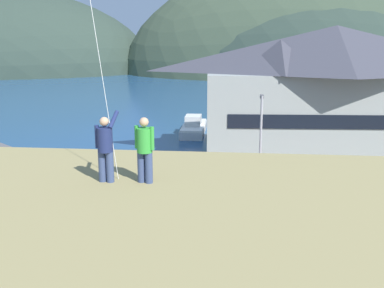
{
  "coord_description": "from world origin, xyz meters",
  "views": [
    {
      "loc": [
        2.92,
        -20.66,
        11.04
      ],
      "look_at": [
        0.02,
        9.0,
        3.95
      ],
      "focal_mm": 44.16,
      "sensor_mm": 36.0,
      "label": 1
    }
  ],
  "objects_px": {
    "parked_car_back_row_left": "(342,248)",
    "parked_car_front_row_end": "(243,254)",
    "harbor_lodge": "(333,91)",
    "parked_car_mid_row_far": "(182,205)",
    "person_companion": "(145,148)",
    "moored_boat_wharfside": "(194,127)",
    "parked_car_front_row_red": "(108,197)",
    "parking_light_pole": "(261,139)",
    "parked_car_lone_by_shed": "(266,196)",
    "wharf_dock": "(226,129)",
    "person_kite_flyer": "(105,147)",
    "parked_car_back_row_right": "(345,203)",
    "parked_car_front_row_silver": "(106,241)"
  },
  "relations": [
    {
      "from": "parked_car_back_row_left",
      "to": "parked_car_front_row_end",
      "type": "bearing_deg",
      "value": -167.3
    },
    {
      "from": "harbor_lodge",
      "to": "parked_car_mid_row_far",
      "type": "bearing_deg",
      "value": -126.98
    },
    {
      "from": "person_companion",
      "to": "parked_car_front_row_end",
      "type": "bearing_deg",
      "value": 71.62
    },
    {
      "from": "moored_boat_wharfside",
      "to": "parked_car_front_row_end",
      "type": "distance_m",
      "value": 31.34
    },
    {
      "from": "parked_car_front_row_red",
      "to": "parking_light_pole",
      "type": "bearing_deg",
      "value": 23.52
    },
    {
      "from": "parked_car_mid_row_far",
      "to": "parked_car_lone_by_shed",
      "type": "bearing_deg",
      "value": 22.64
    },
    {
      "from": "wharf_dock",
      "to": "person_companion",
      "type": "relative_size",
      "value": 6.91
    },
    {
      "from": "parked_car_front_row_red",
      "to": "person_kite_flyer",
      "type": "distance_m",
      "value": 17.54
    },
    {
      "from": "wharf_dock",
      "to": "parked_car_back_row_right",
      "type": "bearing_deg",
      "value": -72.54
    },
    {
      "from": "person_companion",
      "to": "person_kite_flyer",
      "type": "bearing_deg",
      "value": -178.46
    },
    {
      "from": "parked_car_back_row_left",
      "to": "parked_car_front_row_red",
      "type": "relative_size",
      "value": 1.02
    },
    {
      "from": "moored_boat_wharfside",
      "to": "parked_car_back_row_left",
      "type": "bearing_deg",
      "value": -71.72
    },
    {
      "from": "parked_car_front_row_silver",
      "to": "parked_car_back_row_left",
      "type": "height_order",
      "value": "same"
    },
    {
      "from": "harbor_lodge",
      "to": "parking_light_pole",
      "type": "height_order",
      "value": "harbor_lodge"
    },
    {
      "from": "wharf_dock",
      "to": "parking_light_pole",
      "type": "relative_size",
      "value": 1.75
    },
    {
      "from": "parked_car_front_row_end",
      "to": "person_kite_flyer",
      "type": "xyz_separation_m",
      "value": [
        -3.83,
        -8.45,
        7.06
      ]
    },
    {
      "from": "harbor_lodge",
      "to": "person_kite_flyer",
      "type": "xyz_separation_m",
      "value": [
        -11.46,
        -29.23,
        1.99
      ]
    },
    {
      "from": "harbor_lodge",
      "to": "parked_car_back_row_right",
      "type": "xyz_separation_m",
      "value": [
        -1.49,
        -13.47,
        -5.08
      ]
    },
    {
      "from": "parked_car_lone_by_shed",
      "to": "person_companion",
      "type": "distance_m",
      "value": 18.44
    },
    {
      "from": "parked_car_lone_by_shed",
      "to": "person_kite_flyer",
      "type": "height_order",
      "value": "person_kite_flyer"
    },
    {
      "from": "parked_car_lone_by_shed",
      "to": "harbor_lodge",
      "type": "bearing_deg",
      "value": 64.28
    },
    {
      "from": "harbor_lodge",
      "to": "parked_car_front_row_end",
      "type": "xyz_separation_m",
      "value": [
        -7.63,
        -20.78,
        -5.08
      ]
    },
    {
      "from": "moored_boat_wharfside",
      "to": "parked_car_lone_by_shed",
      "type": "bearing_deg",
      "value": -73.62
    },
    {
      "from": "parked_car_front_row_red",
      "to": "parking_light_pole",
      "type": "height_order",
      "value": "parking_light_pole"
    },
    {
      "from": "moored_boat_wharfside",
      "to": "person_companion",
      "type": "bearing_deg",
      "value": -86.49
    },
    {
      "from": "parked_car_lone_by_shed",
      "to": "parked_car_back_row_left",
      "type": "bearing_deg",
      "value": -65.79
    },
    {
      "from": "moored_boat_wharfside",
      "to": "person_companion",
      "type": "distance_m",
      "value": 40.09
    },
    {
      "from": "person_kite_flyer",
      "to": "parking_light_pole",
      "type": "bearing_deg",
      "value": 75.65
    },
    {
      "from": "parked_car_lone_by_shed",
      "to": "parked_car_front_row_red",
      "type": "xyz_separation_m",
      "value": [
        -9.83,
        -1.09,
        0.0
      ]
    },
    {
      "from": "harbor_lodge",
      "to": "parked_car_front_row_red",
      "type": "xyz_separation_m",
      "value": [
        -15.95,
        -13.82,
        -5.08
      ]
    },
    {
      "from": "parked_car_back_row_left",
      "to": "parked_car_front_row_red",
      "type": "bearing_deg",
      "value": 155.49
    },
    {
      "from": "parked_car_mid_row_far",
      "to": "wharf_dock",
      "type": "bearing_deg",
      "value": 85.91
    },
    {
      "from": "parked_car_back_row_left",
      "to": "wharf_dock",
      "type": "bearing_deg",
      "value": 101.5
    },
    {
      "from": "wharf_dock",
      "to": "parking_light_pole",
      "type": "xyz_separation_m",
      "value": [
        2.83,
        -21.0,
        3.71
      ]
    },
    {
      "from": "moored_boat_wharfside",
      "to": "parking_light_pole",
      "type": "bearing_deg",
      "value": -72.13
    },
    {
      "from": "parked_car_front_row_silver",
      "to": "parking_light_pole",
      "type": "distance_m",
      "value": 13.32
    },
    {
      "from": "harbor_lodge",
      "to": "parked_car_back_row_right",
      "type": "height_order",
      "value": "harbor_lodge"
    },
    {
      "from": "wharf_dock",
      "to": "parked_car_back_row_left",
      "type": "xyz_separation_m",
      "value": [
        6.32,
        -31.05,
        0.71
      ]
    },
    {
      "from": "parked_car_mid_row_far",
      "to": "person_companion",
      "type": "bearing_deg",
      "value": -87.08
    },
    {
      "from": "parked_car_mid_row_far",
      "to": "parked_car_back_row_right",
      "type": "distance_m",
      "value": 9.76
    },
    {
      "from": "moored_boat_wharfside",
      "to": "parked_car_front_row_red",
      "type": "bearing_deg",
      "value": -97.4
    },
    {
      "from": "harbor_lodge",
      "to": "moored_boat_wharfside",
      "type": "distance_m",
      "value": 17.23
    },
    {
      "from": "parked_car_back_row_right",
      "to": "person_kite_flyer",
      "type": "distance_m",
      "value": 19.94
    },
    {
      "from": "parked_car_lone_by_shed",
      "to": "moored_boat_wharfside",
      "type": "bearing_deg",
      "value": 106.38
    },
    {
      "from": "parked_car_front_row_end",
      "to": "parked_car_back_row_left",
      "type": "bearing_deg",
      "value": 12.7
    },
    {
      "from": "parked_car_front_row_silver",
      "to": "parking_light_pole",
      "type": "relative_size",
      "value": 0.62
    },
    {
      "from": "parked_car_front_row_silver",
      "to": "parked_car_back_row_right",
      "type": "distance_m",
      "value": 14.4
    },
    {
      "from": "parked_car_lone_by_shed",
      "to": "wharf_dock",
      "type": "bearing_deg",
      "value": 97.5
    },
    {
      "from": "parked_car_lone_by_shed",
      "to": "person_companion",
      "type": "relative_size",
      "value": 2.45
    },
    {
      "from": "parked_car_back_row_right",
      "to": "parked_car_front_row_red",
      "type": "relative_size",
      "value": 0.99
    }
  ]
}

